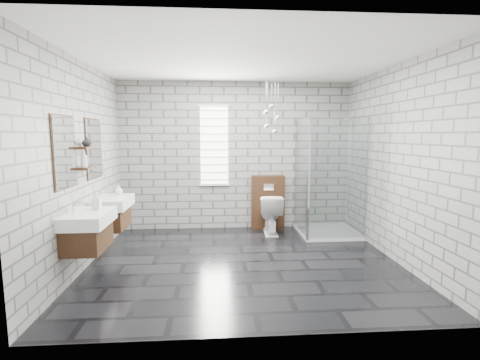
{
  "coord_description": "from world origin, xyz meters",
  "views": [
    {
      "loc": [
        -0.38,
        -4.6,
        1.74
      ],
      "look_at": [
        -0.03,
        0.35,
        1.1
      ],
      "focal_mm": 26.0,
      "sensor_mm": 36.0,
      "label": 1
    }
  ],
  "objects": [
    {
      "name": "floor",
      "position": [
        0.0,
        0.0,
        -0.01
      ],
      "size": [
        4.2,
        3.6,
        0.02
      ],
      "primitive_type": "cube",
      "color": "black",
      "rests_on": "ground"
    },
    {
      "name": "ceiling",
      "position": [
        0.0,
        0.0,
        2.71
      ],
      "size": [
        4.2,
        3.6,
        0.02
      ],
      "primitive_type": "cube",
      "color": "white",
      "rests_on": "wall_back"
    },
    {
      "name": "wall_back",
      "position": [
        0.0,
        1.81,
        1.35
      ],
      "size": [
        4.2,
        0.02,
        2.7
      ],
      "primitive_type": "cube",
      "color": "gray",
      "rests_on": "floor"
    },
    {
      "name": "wall_front",
      "position": [
        0.0,
        -1.81,
        1.35
      ],
      "size": [
        4.2,
        0.02,
        2.7
      ],
      "primitive_type": "cube",
      "color": "gray",
      "rests_on": "floor"
    },
    {
      "name": "wall_left",
      "position": [
        -2.11,
        0.0,
        1.35
      ],
      "size": [
        0.02,
        3.6,
        2.7
      ],
      "primitive_type": "cube",
      "color": "gray",
      "rests_on": "floor"
    },
    {
      "name": "wall_right",
      "position": [
        2.11,
        0.0,
        1.35
      ],
      "size": [
        0.02,
        3.6,
        2.7
      ],
      "primitive_type": "cube",
      "color": "gray",
      "rests_on": "floor"
    },
    {
      "name": "vanity_left",
      "position": [
        -1.91,
        -0.53,
        0.76
      ],
      "size": [
        0.47,
        0.7,
        1.57
      ],
      "color": "#392111",
      "rests_on": "wall_left"
    },
    {
      "name": "vanity_right",
      "position": [
        -1.91,
        0.43,
        0.76
      ],
      "size": [
        0.47,
        0.7,
        1.57
      ],
      "color": "#392111",
      "rests_on": "wall_left"
    },
    {
      "name": "shelf_lower",
      "position": [
        -2.03,
        -0.05,
        1.32
      ],
      "size": [
        0.14,
        0.3,
        0.03
      ],
      "primitive_type": "cube",
      "color": "#392111",
      "rests_on": "wall_left"
    },
    {
      "name": "shelf_upper",
      "position": [
        -2.03,
        -0.05,
        1.58
      ],
      "size": [
        0.14,
        0.3,
        0.03
      ],
      "primitive_type": "cube",
      "color": "#392111",
      "rests_on": "wall_left"
    },
    {
      "name": "window",
      "position": [
        -0.4,
        1.78,
        1.55
      ],
      "size": [
        0.56,
        0.05,
        1.48
      ],
      "color": "white",
      "rests_on": "wall_back"
    },
    {
      "name": "cistern_panel",
      "position": [
        0.59,
        1.7,
        0.5
      ],
      "size": [
        0.6,
        0.2,
        1.0
      ],
      "primitive_type": "cube",
      "color": "#392111",
      "rests_on": "floor"
    },
    {
      "name": "flush_plate",
      "position": [
        0.59,
        1.6,
        0.8
      ],
      "size": [
        0.18,
        0.01,
        0.12
      ],
      "primitive_type": "cube",
      "color": "silver",
      "rests_on": "cistern_panel"
    },
    {
      "name": "shower_enclosure",
      "position": [
        1.5,
        1.18,
        0.5
      ],
      "size": [
        1.0,
        1.0,
        2.03
      ],
      "color": "white",
      "rests_on": "floor"
    },
    {
      "name": "pendant_cluster",
      "position": [
        0.58,
        1.39,
        2.03
      ],
      "size": [
        0.31,
        0.23,
        0.94
      ],
      "color": "silver",
      "rests_on": "ceiling"
    },
    {
      "name": "toilet",
      "position": [
        0.59,
        1.39,
        0.35
      ],
      "size": [
        0.43,
        0.71,
        0.7
      ],
      "primitive_type": "imported",
      "rotation": [
        0.0,
        0.0,
        3.09
      ],
      "color": "white",
      "rests_on": "floor"
    },
    {
      "name": "soap_bottle_a",
      "position": [
        -1.81,
        -0.38,
        0.95
      ],
      "size": [
        0.09,
        0.1,
        0.21
      ],
      "primitive_type": "imported",
      "rotation": [
        0.0,
        0.0,
        -0.01
      ],
      "color": "#B2B2B2",
      "rests_on": "vanity_left"
    },
    {
      "name": "soap_bottle_b",
      "position": [
        -1.84,
        0.66,
        0.92
      ],
      "size": [
        0.14,
        0.14,
        0.15
      ],
      "primitive_type": "imported",
      "rotation": [
        0.0,
        0.0,
        0.24
      ],
      "color": "#B2B2B2",
      "rests_on": "vanity_right"
    },
    {
      "name": "soap_bottle_c",
      "position": [
        -2.02,
        -0.14,
        1.45
      ],
      "size": [
        0.11,
        0.11,
        0.22
      ],
      "primitive_type": "imported",
      "rotation": [
        0.0,
        0.0,
        0.3
      ],
      "color": "#B2B2B2",
      "rests_on": "shelf_lower"
    },
    {
      "name": "vase",
      "position": [
        -2.02,
        -0.01,
        1.66
      ],
      "size": [
        0.13,
        0.13,
        0.12
      ],
      "primitive_type": "imported",
      "rotation": [
        0.0,
        0.0,
        -0.1
      ],
      "color": "#B2B2B2",
      "rests_on": "shelf_upper"
    }
  ]
}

